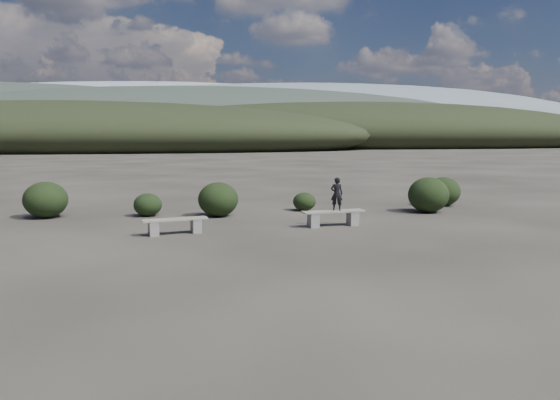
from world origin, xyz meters
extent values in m
plane|color=#292520|center=(0.00, 0.00, 0.00)|extent=(1200.00, 1200.00, 0.00)
cube|color=#65635E|center=(-3.51, 4.75, 0.20)|extent=(0.34, 0.41, 0.41)
cube|color=#65635E|center=(-2.33, 5.06, 0.20)|extent=(0.34, 0.41, 0.41)
cube|color=gray|center=(-2.92, 4.91, 0.43)|extent=(1.86, 0.84, 0.05)
cube|color=#65635E|center=(1.20, 5.50, 0.22)|extent=(0.33, 0.42, 0.44)
cube|color=#65635E|center=(2.49, 5.70, 0.22)|extent=(0.33, 0.42, 0.44)
cube|color=gray|center=(1.85, 5.60, 0.46)|extent=(2.00, 0.71, 0.05)
imported|color=black|center=(1.95, 5.62, 1.00)|extent=(0.42, 0.32, 1.02)
ellipsoid|color=black|center=(-4.01, 8.61, 0.40)|extent=(0.97, 0.97, 0.79)
ellipsoid|color=black|center=(-1.59, 8.19, 0.59)|extent=(1.38, 1.38, 1.19)
ellipsoid|color=black|center=(1.63, 9.17, 0.34)|extent=(0.85, 0.85, 0.68)
ellipsoid|color=black|center=(6.01, 8.10, 0.64)|extent=(1.46, 1.46, 1.28)
ellipsoid|color=black|center=(7.34, 9.77, 0.57)|extent=(1.37, 1.37, 1.14)
ellipsoid|color=black|center=(-7.40, 8.73, 0.62)|extent=(1.46, 1.46, 1.23)
ellipsoid|color=black|center=(-25.00, 90.00, 2.70)|extent=(110.00, 40.00, 12.00)
ellipsoid|color=black|center=(35.00, 110.00, 3.15)|extent=(120.00, 44.00, 14.00)
ellipsoid|color=#313C32|center=(0.00, 160.00, 5.40)|extent=(190.00, 64.00, 24.00)
ellipsoid|color=slate|center=(70.00, 300.00, 9.90)|extent=(340.00, 110.00, 44.00)
ellipsoid|color=#8E96A0|center=(-30.00, 400.00, 12.60)|extent=(460.00, 140.00, 56.00)
camera|label=1|loc=(-2.19, -10.58, 2.80)|focal=35.00mm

